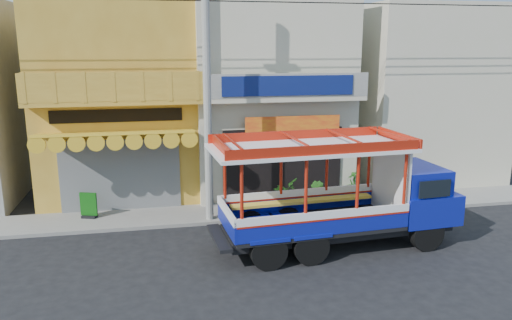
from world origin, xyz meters
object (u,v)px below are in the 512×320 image
Objects in this scene: potted_plant_a at (285,193)px; potted_plant_b at (318,196)px; songthaew_truck at (354,193)px; utility_pole at (211,74)px; potted_plant_c at (354,184)px; green_sign at (89,207)px.

potted_plant_b reaches higher than potted_plant_a.
potted_plant_a is (-1.13, 3.75, -1.02)m from songthaew_truck.
potted_plant_b is (-0.10, 2.96, -0.99)m from songthaew_truck.
songthaew_truck is 3.12m from potted_plant_b.
utility_pole is at bearing 143.85° from songthaew_truck.
songthaew_truck is 6.72× the size of potted_plant_c.
potted_plant_c is at bearing -48.87° from potted_plant_a.
songthaew_truck is at bearing 2.31° from potted_plant_c.
songthaew_truck reaches higher than potted_plant_c.
utility_pole reaches higher than potted_plant_a.
songthaew_truck is 8.31× the size of green_sign.
songthaew_truck reaches higher than potted_plant_b.
songthaew_truck is at bearing 134.49° from potted_plant_b.
green_sign is at bearing 121.55° from potted_plant_a.
utility_pole reaches higher than green_sign.
potted_plant_b is (1.03, -0.79, 0.03)m from potted_plant_a.
utility_pole is 5.88m from songthaew_truck.
potted_plant_c is at bearing 67.20° from songthaew_truck.
utility_pole is at bearing 140.22° from potted_plant_a.
songthaew_truck is at bearing -25.03° from green_sign.
utility_pole reaches higher than songthaew_truck.
songthaew_truck is 4.04m from potted_plant_a.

